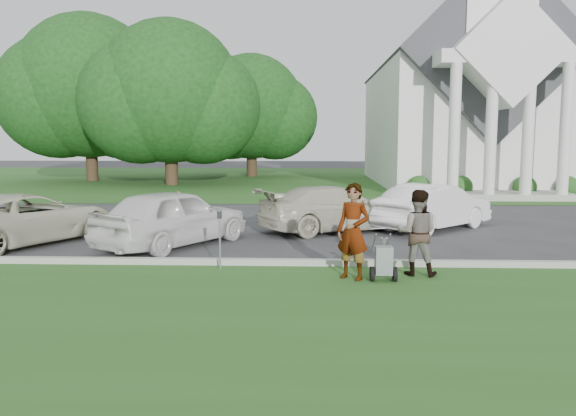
# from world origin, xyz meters

# --- Properties ---
(ground) EXTENTS (120.00, 120.00, 0.00)m
(ground) POSITION_xyz_m (0.00, 0.00, 0.00)
(ground) COLOR #333335
(ground) RESTS_ON ground
(grass_strip) EXTENTS (80.00, 7.00, 0.01)m
(grass_strip) POSITION_xyz_m (0.00, -3.00, 0.01)
(grass_strip) COLOR #27561D
(grass_strip) RESTS_ON ground
(church_lawn) EXTENTS (80.00, 30.00, 0.01)m
(church_lawn) POSITION_xyz_m (0.00, 27.00, 0.01)
(church_lawn) COLOR #27561D
(church_lawn) RESTS_ON ground
(curb) EXTENTS (80.00, 0.18, 0.15)m
(curb) POSITION_xyz_m (0.00, 0.55, 0.07)
(curb) COLOR #9E9E93
(curb) RESTS_ON ground
(church) EXTENTS (9.19, 19.00, 24.10)m
(church) POSITION_xyz_m (9.00, 23.11, 5.94)
(church) COLOR white
(church) RESTS_ON ground
(tree_left) EXTENTS (10.63, 8.40, 9.71)m
(tree_left) POSITION_xyz_m (-8.01, 21.99, 5.11)
(tree_left) COLOR #332316
(tree_left) RESTS_ON ground
(tree_far) EXTENTS (11.64, 9.20, 10.73)m
(tree_far) POSITION_xyz_m (-14.01, 24.99, 5.69)
(tree_far) COLOR #332316
(tree_far) RESTS_ON ground
(tree_back) EXTENTS (9.61, 7.60, 8.89)m
(tree_back) POSITION_xyz_m (-4.01, 29.99, 4.73)
(tree_back) COLOR #332316
(tree_back) RESTS_ON ground
(striping_cart) EXTENTS (0.50, 0.99, 0.92)m
(striping_cart) POSITION_xyz_m (1.66, -0.72, 0.40)
(striping_cart) COLOR black
(striping_cart) RESTS_ON ground
(person_left) EXTENTS (0.82, 0.75, 1.87)m
(person_left) POSITION_xyz_m (1.08, -0.59, 0.94)
(person_left) COLOR #999999
(person_left) RESTS_ON ground
(person_right) EXTENTS (0.96, 0.82, 1.71)m
(person_right) POSITION_xyz_m (2.38, -0.20, 0.86)
(person_right) COLOR #999999
(person_right) RESTS_ON ground
(parking_meter_near) EXTENTS (0.09, 0.08, 1.27)m
(parking_meter_near) POSITION_xyz_m (-1.62, 0.12, 0.80)
(parking_meter_near) COLOR #919499
(parking_meter_near) RESTS_ON ground
(car_a) EXTENTS (4.11, 5.26, 1.33)m
(car_a) POSITION_xyz_m (-7.15, 2.95, 0.66)
(car_a) COLOR beige
(car_a) RESTS_ON ground
(car_b) EXTENTS (3.78, 4.65, 1.49)m
(car_b) POSITION_xyz_m (-3.23, 2.74, 0.75)
(car_b) COLOR white
(car_b) RESTS_ON ground
(car_c) EXTENTS (4.98, 3.81, 1.34)m
(car_c) POSITION_xyz_m (0.99, 5.28, 0.67)
(car_c) COLOR beige
(car_c) RESTS_ON ground
(car_d) EXTENTS (4.08, 3.96, 1.39)m
(car_d) POSITION_xyz_m (3.99, 5.64, 0.69)
(car_d) COLOR white
(car_d) RESTS_ON ground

